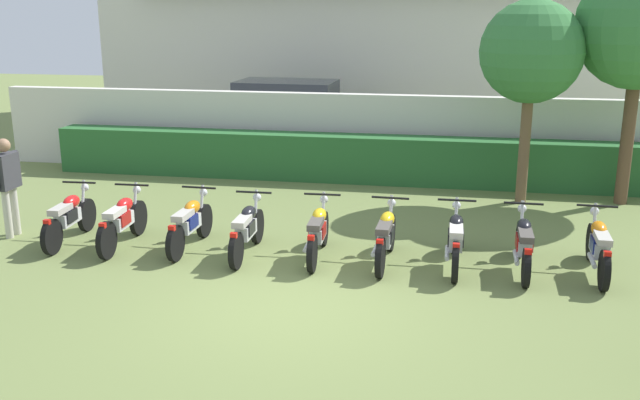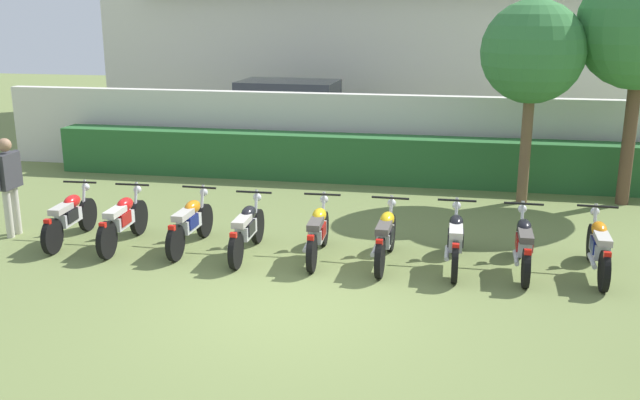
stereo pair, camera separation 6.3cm
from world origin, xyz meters
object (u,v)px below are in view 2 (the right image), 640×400
at_px(motorcycle_in_row_1, 123,220).
at_px(parked_car, 294,115).
at_px(motorcycle_in_row_8, 599,247).
at_px(motorcycle_in_row_0, 70,217).
at_px(motorcycle_in_row_5, 386,236).
at_px(tree_near_inspector, 533,53).
at_px(motorcycle_in_row_4, 318,231).
at_px(inspector_person, 8,178).
at_px(motorcycle_in_row_2, 190,223).
at_px(motorcycle_in_row_3, 247,229).
at_px(motorcycle_in_row_7, 523,243).
at_px(motorcycle_in_row_6, 455,239).

bearing_deg(motorcycle_in_row_1, parked_car, -7.62).
height_order(parked_car, motorcycle_in_row_8, parked_car).
bearing_deg(motorcycle_in_row_0, motorcycle_in_row_5, -93.47).
relative_size(tree_near_inspector, motorcycle_in_row_4, 2.19).
distance_m(motorcycle_in_row_1, inspector_person, 2.23).
bearing_deg(parked_car, inspector_person, -107.18).
bearing_deg(motorcycle_in_row_2, motorcycle_in_row_5, -90.36).
height_order(motorcycle_in_row_3, motorcycle_in_row_5, motorcycle_in_row_5).
xyz_separation_m(motorcycle_in_row_0, motorcycle_in_row_7, (7.47, 0.01, -0.01)).
height_order(parked_car, motorcycle_in_row_6, parked_car).
xyz_separation_m(tree_near_inspector, motorcycle_in_row_7, (-0.31, -4.08, -2.58)).
height_order(tree_near_inspector, motorcycle_in_row_8, tree_near_inspector).
relative_size(motorcycle_in_row_3, inspector_person, 1.08).
bearing_deg(inspector_person, motorcycle_in_row_3, -2.79).
bearing_deg(parked_car, motorcycle_in_row_8, -50.81).
bearing_deg(motorcycle_in_row_4, parked_car, 13.04).
distance_m(tree_near_inspector, motorcycle_in_row_8, 4.85).
bearing_deg(motorcycle_in_row_0, motorcycle_in_row_3, -94.51).
height_order(motorcycle_in_row_2, motorcycle_in_row_3, motorcycle_in_row_2).
xyz_separation_m(motorcycle_in_row_2, motorcycle_in_row_5, (3.25, -0.11, 0.01)).
height_order(motorcycle_in_row_2, motorcycle_in_row_7, motorcycle_in_row_2).
relative_size(parked_car, motorcycle_in_row_3, 2.44).
distance_m(parked_car, motorcycle_in_row_3, 9.04).
xyz_separation_m(tree_near_inspector, motorcycle_in_row_0, (-7.78, -4.09, -2.57)).
xyz_separation_m(motorcycle_in_row_3, motorcycle_in_row_5, (2.23, 0.03, 0.01)).
relative_size(motorcycle_in_row_1, motorcycle_in_row_4, 1.02).
height_order(motorcycle_in_row_1, inspector_person, inspector_person).
height_order(motorcycle_in_row_5, motorcycle_in_row_7, motorcycle_in_row_5).
bearing_deg(motorcycle_in_row_4, motorcycle_in_row_2, 86.11).
bearing_deg(motorcycle_in_row_2, motorcycle_in_row_0, 93.19).
relative_size(tree_near_inspector, inspector_person, 2.34).
bearing_deg(parked_car, motorcycle_in_row_5, -66.48).
height_order(motorcycle_in_row_6, motorcycle_in_row_7, motorcycle_in_row_6).
distance_m(motorcycle_in_row_1, motorcycle_in_row_4, 3.32).
bearing_deg(motorcycle_in_row_7, motorcycle_in_row_2, 90.32).
relative_size(motorcycle_in_row_4, motorcycle_in_row_8, 0.98).
relative_size(tree_near_inspector, motorcycle_in_row_3, 2.17).
bearing_deg(motorcycle_in_row_5, tree_near_inspector, -28.07).
distance_m(motorcycle_in_row_4, motorcycle_in_row_7, 3.16).
bearing_deg(motorcycle_in_row_6, tree_near_inspector, -18.24).
bearing_deg(tree_near_inspector, motorcycle_in_row_4, -130.35).
relative_size(motorcycle_in_row_1, motorcycle_in_row_6, 1.00).
bearing_deg(parked_car, tree_near_inspector, -36.91).
bearing_deg(motorcycle_in_row_6, motorcycle_in_row_5, 91.24).
bearing_deg(parked_car, motorcycle_in_row_7, -55.68).
distance_m(motorcycle_in_row_3, inspector_person, 4.36).
height_order(tree_near_inspector, motorcycle_in_row_1, tree_near_inspector).
bearing_deg(motorcycle_in_row_1, tree_near_inspector, -60.57).
height_order(motorcycle_in_row_0, motorcycle_in_row_8, same).
bearing_deg(motorcycle_in_row_5, motorcycle_in_row_3, 92.85).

